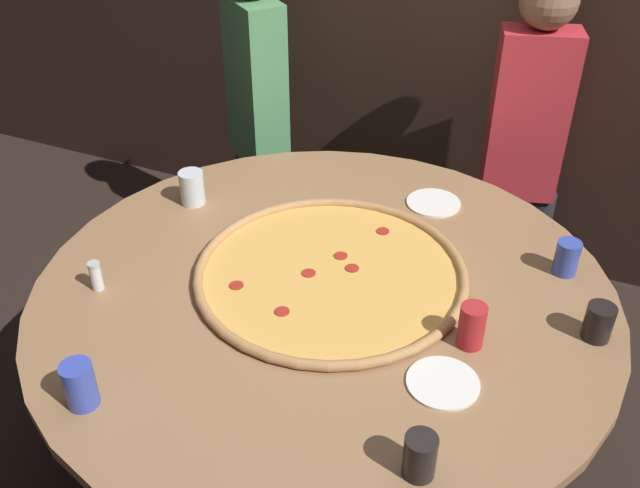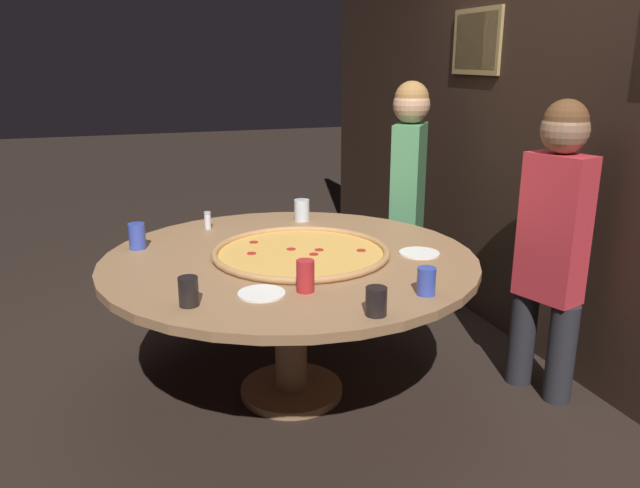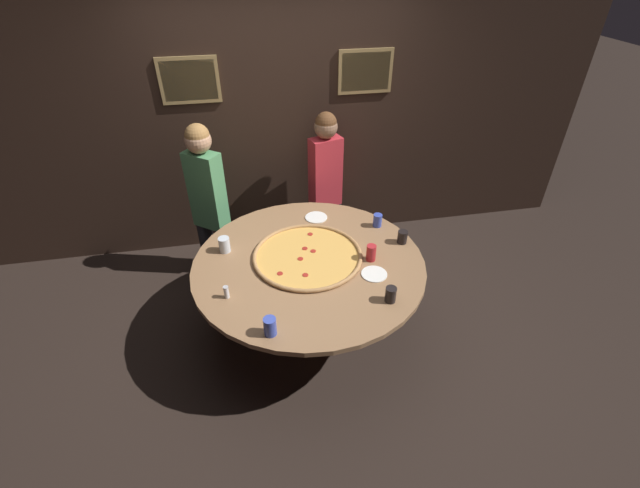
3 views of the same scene
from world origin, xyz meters
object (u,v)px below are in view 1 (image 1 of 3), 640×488
at_px(drink_cup_near_left, 567,258).
at_px(drink_cup_near_right, 420,456).
at_px(drink_cup_beside_pizza, 80,385).
at_px(condiment_shaker, 96,276).
at_px(giant_pizza, 330,272).
at_px(drink_cup_by_shaker, 472,326).
at_px(dining_table, 323,313).
at_px(white_plate_right_side, 433,203).
at_px(diner_far_left, 527,123).
at_px(diner_centre_back, 256,90).
at_px(drink_cup_front_edge, 192,188).
at_px(white_plate_near_front, 443,383).
at_px(drink_cup_far_right, 599,322).

relative_size(drink_cup_near_left, drink_cup_near_right, 0.98).
distance_m(drink_cup_beside_pizza, condiment_shaker, 0.47).
bearing_deg(drink_cup_near_left, drink_cup_near_right, -101.61).
bearing_deg(giant_pizza, condiment_shaker, -150.72).
distance_m(drink_cup_by_shaker, condiment_shaker, 1.12).
distance_m(dining_table, condiment_shaker, 0.71).
bearing_deg(dining_table, drink_cup_near_right, -48.50).
bearing_deg(drink_cup_by_shaker, white_plate_right_side, 114.32).
bearing_deg(drink_cup_near_left, giant_pizza, -154.33).
distance_m(diner_far_left, diner_centre_back, 1.17).
bearing_deg(giant_pizza, diner_centre_back, 128.87).
distance_m(drink_cup_beside_pizza, diner_far_left, 2.03).
xyz_separation_m(drink_cup_front_edge, drink_cup_near_right, (1.11, -0.79, -0.00)).
bearing_deg(white_plate_right_side, diner_centre_back, 156.83).
xyz_separation_m(drink_cup_by_shaker, diner_centre_back, (-1.25, 1.08, 0.06)).
xyz_separation_m(white_plate_near_front, diner_far_left, (-0.08, 1.46, 0.09)).
distance_m(drink_cup_front_edge, white_plate_right_side, 0.88).
distance_m(giant_pizza, drink_cup_front_edge, 0.66).
height_order(dining_table, drink_cup_by_shaker, drink_cup_by_shaker).
height_order(dining_table, condiment_shaker, condiment_shaker).
bearing_deg(drink_cup_front_edge, drink_cup_beside_pizza, -73.86).
bearing_deg(white_plate_right_side, white_plate_near_front, -71.74).
height_order(drink_cup_front_edge, drink_cup_far_right, drink_cup_front_edge).
distance_m(dining_table, white_plate_right_side, 0.64).
xyz_separation_m(dining_table, drink_cup_beside_pizza, (-0.36, -0.68, 0.17)).
xyz_separation_m(giant_pizza, drink_cup_by_shaker, (0.48, -0.13, 0.05)).
bearing_deg(diner_centre_back, drink_cup_near_left, -166.31).
bearing_deg(drink_cup_front_edge, diner_far_left, 43.47).
bearing_deg(condiment_shaker, white_plate_near_front, 2.39).
distance_m(drink_cup_far_right, white_plate_right_side, 0.80).
bearing_deg(giant_pizza, drink_cup_front_edge, 162.33).
height_order(drink_cup_near_left, condiment_shaker, drink_cup_near_left).
relative_size(dining_table, white_plate_near_front, 9.29).
bearing_deg(white_plate_right_side, drink_cup_front_edge, -156.47).
bearing_deg(condiment_shaker, drink_cup_far_right, 15.63).
relative_size(drink_cup_front_edge, drink_cup_by_shaker, 0.94).
bearing_deg(drink_cup_by_shaker, drink_cup_near_left, 67.05).
distance_m(condiment_shaker, diner_far_left, 1.81).
distance_m(dining_table, drink_cup_beside_pizza, 0.79).
bearing_deg(drink_cup_front_edge, drink_cup_by_shaker, -16.43).
distance_m(white_plate_near_front, diner_far_left, 1.46).
relative_size(white_plate_right_side, diner_far_left, 0.13).
relative_size(dining_table, drink_cup_front_edge, 14.43).
relative_size(drink_cup_near_right, drink_cup_beside_pizza, 0.89).
bearing_deg(drink_cup_near_left, white_plate_right_side, 155.25).
bearing_deg(drink_cup_far_right, giant_pizza, -176.57).
xyz_separation_m(diner_far_left, diner_centre_back, (-1.15, -0.20, 0.02)).
height_order(giant_pizza, drink_cup_beside_pizza, drink_cup_beside_pizza).
bearing_deg(drink_cup_near_right, drink_cup_far_right, 63.89).
bearing_deg(white_plate_right_side, giant_pizza, -107.53).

